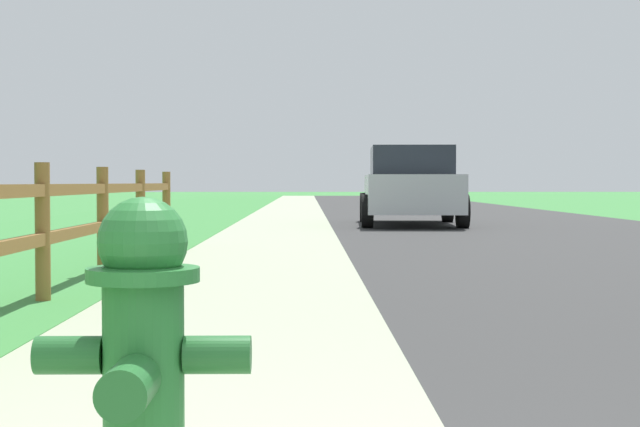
% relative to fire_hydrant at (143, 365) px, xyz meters
% --- Properties ---
extents(ground_plane, '(120.00, 120.00, 0.00)m').
position_rel_fire_hydrant_xyz_m(ground_plane, '(0.88, 23.72, -0.43)').
color(ground_plane, '#3C853E').
extents(road_asphalt, '(7.00, 66.00, 0.01)m').
position_rel_fire_hydrant_xyz_m(road_asphalt, '(4.38, 25.72, -0.43)').
color(road_asphalt, '#303030').
rests_on(road_asphalt, ground).
extents(curb_concrete, '(6.00, 66.00, 0.01)m').
position_rel_fire_hydrant_xyz_m(curb_concrete, '(-2.12, 25.72, -0.43)').
color(curb_concrete, '#9FA88A').
rests_on(curb_concrete, ground).
extents(grass_verge, '(5.00, 66.00, 0.00)m').
position_rel_fire_hydrant_xyz_m(grass_verge, '(-3.62, 25.72, -0.43)').
color(grass_verge, '#3C853E').
rests_on(grass_verge, ground).
extents(fire_hydrant, '(0.52, 0.44, 0.84)m').
position_rel_fire_hydrant_xyz_m(fire_hydrant, '(0.00, 0.00, 0.00)').
color(fire_hydrant, '#287233').
rests_on(fire_hydrant, ground).
extents(rail_fence, '(0.11, 12.33, 1.02)m').
position_rel_fire_hydrant_xyz_m(rail_fence, '(-1.53, 4.65, 0.16)').
color(rail_fence, brown).
rests_on(rail_fence, ground).
extents(parked_suv_silver, '(2.18, 4.51, 1.59)m').
position_rel_fire_hydrant_xyz_m(parked_suv_silver, '(2.52, 17.04, 0.36)').
color(parked_suv_silver, '#B7BABF').
rests_on(parked_suv_silver, ground).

